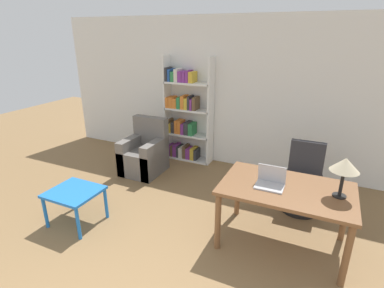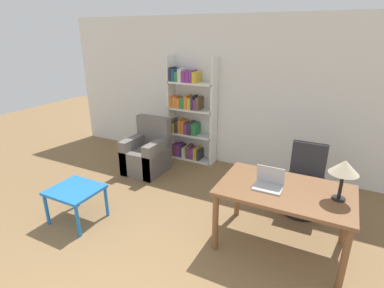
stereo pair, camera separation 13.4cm
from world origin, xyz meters
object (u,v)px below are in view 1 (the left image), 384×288
side_table_blue (74,195)px  bookshelf (185,117)px  laptop (270,182)px  table_lamp (345,166)px  office_chair (303,180)px  armchair (145,155)px  desk (286,195)px

side_table_blue → bookshelf: bookshelf is taller
laptop → table_lamp: size_ratio=0.71×
office_chair → side_table_blue: 3.13m
side_table_blue → armchair: armchair is taller
desk → bookshelf: size_ratio=0.72×
office_chair → side_table_blue: office_chair is taller
table_lamp → office_chair: 1.22m
office_chair → side_table_blue: size_ratio=1.55×
office_chair → bookshelf: size_ratio=0.49×
table_lamp → side_table_blue: table_lamp is taller
desk → laptop: bearing=-164.0°
laptop → armchair: bearing=156.3°
table_lamp → armchair: 3.38m
desk → office_chair: 0.98m
office_chair → laptop: bearing=-106.6°
desk → laptop: (-0.18, -0.05, 0.16)m
table_lamp → armchair: table_lamp is taller
desk → office_chair: bearing=82.9°
side_table_blue → bookshelf: 2.62m
table_lamp → side_table_blue: size_ratio=0.70×
armchair → laptop: bearing=-23.7°
desk → table_lamp: (0.54, 0.03, 0.46)m
side_table_blue → bookshelf: bearing=82.3°
laptop → bookshelf: bearing=136.7°
armchair → bookshelf: bearing=64.5°
laptop → office_chair: (0.30, 1.00, -0.38)m
desk → table_lamp: size_ratio=3.29×
bookshelf → armchair: bearing=-115.5°
laptop → office_chair: size_ratio=0.32×
desk → armchair: 2.81m
table_lamp → armchair: bearing=162.6°
laptop → bookshelf: (-2.02, 1.90, 0.05)m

